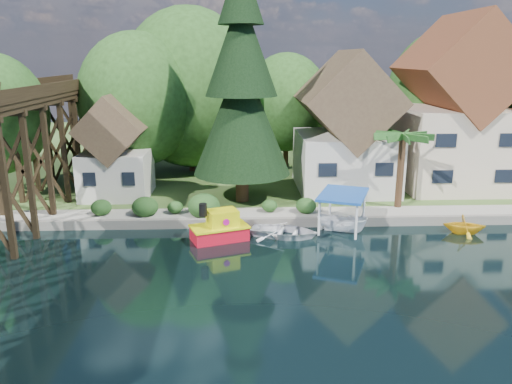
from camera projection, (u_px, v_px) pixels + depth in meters
ground at (272, 278)px, 25.54m from camera, size 140.00×140.00×0.00m
bank at (252, 152)px, 58.26m from camera, size 140.00×52.00×0.50m
seawall at (323, 222)px, 33.33m from camera, size 60.00×0.40×0.62m
promenade at (349, 212)px, 34.60m from camera, size 50.00×2.60×0.06m
house_left at (346, 132)px, 39.88m from camera, size 7.64×8.64×11.02m
house_center at (455, 115)px, 40.36m from camera, size 8.65×9.18×13.89m
shed at (116, 153)px, 38.11m from camera, size 5.09×5.40×7.85m
bg_trees at (267, 100)px, 44.16m from camera, size 49.90×13.30×10.57m
shrubs at (195, 205)px, 33.97m from camera, size 15.76×2.47×1.70m
conifer at (241, 87)px, 35.31m from camera, size 7.08×7.08×17.44m
palm_tree at (403, 139)px, 34.56m from camera, size 5.28×5.28×5.72m
tugboat at (220, 228)px, 30.75m from camera, size 3.90×2.95×2.51m
boat_white_a at (284, 230)px, 31.38m from camera, size 4.95×4.12×0.88m
boat_canopy at (342, 216)px, 32.02m from camera, size 4.06×4.78×2.60m
boat_yellow at (465, 223)px, 31.88m from camera, size 3.01×2.75×1.36m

